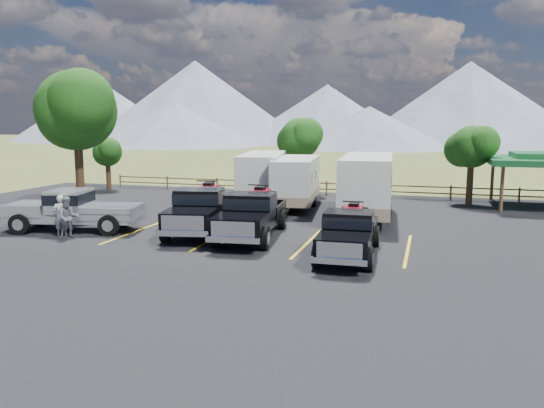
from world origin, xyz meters
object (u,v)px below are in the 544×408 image
(rig_right, at_px, (349,231))
(trailer_center, at_px, (297,182))
(rig_center, at_px, (252,213))
(trailer_left, at_px, (262,178))
(pickup_silver, at_px, (73,210))
(person_b, at_px, (68,217))
(person_a, at_px, (61,216))
(trailer_right, at_px, (367,186))
(rig_left, at_px, (201,208))
(tree_big_nw, at_px, (76,111))

(rig_right, height_order, trailer_center, trailer_center)
(trailer_center, bearing_deg, rig_center, -96.06)
(trailer_left, bearing_deg, pickup_silver, -131.55)
(pickup_silver, height_order, person_b, pickup_silver)
(trailer_left, bearing_deg, person_b, -125.19)
(trailer_center, height_order, pickup_silver, trailer_center)
(rig_center, relative_size, rig_right, 1.15)
(trailer_center, distance_m, person_a, 13.24)
(trailer_left, xyz_separation_m, person_a, (-5.65, -11.08, -0.71))
(rig_right, xyz_separation_m, trailer_right, (-0.28, 7.80, 0.78))
(rig_left, distance_m, rig_right, 7.52)
(trailer_center, relative_size, person_a, 4.64)
(tree_big_nw, xyz_separation_m, rig_center, (12.00, -4.56, -4.52))
(rig_center, distance_m, pickup_silver, 8.30)
(rig_right, distance_m, trailer_center, 11.49)
(rig_left, distance_m, person_a, 6.04)
(tree_big_nw, xyz_separation_m, trailer_center, (11.84, 3.91, -4.05))
(rig_right, height_order, person_a, rig_right)
(trailer_left, bearing_deg, trailer_center, -23.04)
(rig_center, height_order, trailer_left, trailer_left)
(rig_left, relative_size, rig_center, 1.04)
(trailer_right, bearing_deg, trailer_center, 144.25)
(trailer_left, height_order, pickup_silver, trailer_left)
(trailer_center, bearing_deg, trailer_right, -38.81)
(rig_center, distance_m, person_b, 7.83)
(trailer_center, relative_size, trailer_right, 0.89)
(rig_center, xyz_separation_m, person_b, (-7.45, -2.43, -0.14))
(tree_big_nw, xyz_separation_m, trailer_left, (9.60, 4.38, -3.95))
(trailer_left, relative_size, trailer_right, 0.95)
(rig_right, relative_size, person_b, 3.21)
(rig_center, height_order, trailer_center, trailer_center)
(pickup_silver, relative_size, person_b, 3.67)
(tree_big_nw, distance_m, trailer_center, 13.11)
(pickup_silver, bearing_deg, person_a, -3.57)
(pickup_silver, bearing_deg, trailer_left, 136.49)
(pickup_silver, bearing_deg, trailer_center, 126.49)
(pickup_silver, bearing_deg, rig_center, 83.99)
(tree_big_nw, distance_m, rig_center, 13.61)
(rig_left, distance_m, pickup_silver, 5.83)
(person_b, bearing_deg, rig_right, -39.93)
(rig_right, height_order, trailer_right, trailer_right)
(pickup_silver, bearing_deg, tree_big_nw, -159.28)
(tree_big_nw, height_order, trailer_left, tree_big_nw)
(person_a, relative_size, person_b, 1.00)
(rig_center, xyz_separation_m, trailer_right, (4.20, 5.79, 0.66))
(rig_center, relative_size, person_b, 3.70)
(trailer_left, relative_size, trailer_center, 1.07)
(tree_big_nw, relative_size, trailer_left, 0.88)
(tree_big_nw, height_order, person_a, tree_big_nw)
(tree_big_nw, distance_m, person_a, 9.07)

